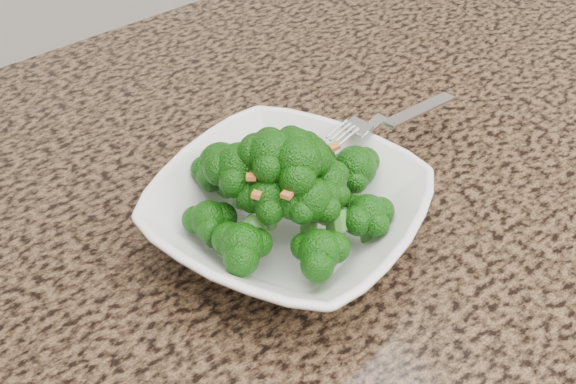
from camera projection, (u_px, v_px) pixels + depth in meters
granite_counter at (507, 245)px, 0.62m from camera, size 1.64×1.04×0.03m
bowl at (288, 214)px, 0.58m from camera, size 0.27×0.27×0.05m
broccoli_pile at (288, 155)px, 0.54m from camera, size 0.19×0.19×0.07m
garlic_topping at (288, 113)px, 0.52m from camera, size 0.11×0.11×0.01m
fork at (378, 121)px, 0.63m from camera, size 0.18×0.06×0.01m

